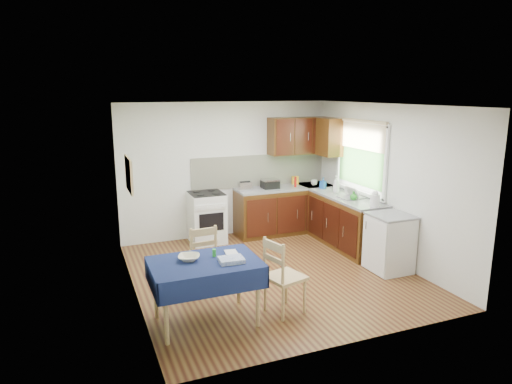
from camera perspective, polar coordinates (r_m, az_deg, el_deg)
name	(u,v)px	position (r m, az deg, el deg)	size (l,w,h in m)	color
floor	(272,273)	(6.99, 2.02, -10.12)	(4.20, 4.20, 0.00)	#431F12
ceiling	(273,105)	(6.45, 2.20, 10.82)	(4.00, 4.20, 0.02)	silver
wall_back	(227,170)	(8.54, -3.61, 2.79)	(4.00, 0.02, 2.50)	silver
wall_front	(355,234)	(4.83, 12.27, -5.14)	(4.00, 0.02, 2.50)	silver
wall_left	(131,205)	(6.10, -15.34, -1.60)	(0.02, 4.20, 2.50)	silver
wall_right	(386,182)	(7.63, 15.98, 1.15)	(0.02, 4.20, 2.50)	silver
base_cabinets	(312,216)	(8.49, 7.01, -3.00)	(1.90, 2.30, 0.86)	#341E09
worktop_back	(285,188)	(8.72, 3.61, 0.52)	(1.90, 0.60, 0.04)	gray
worktop_right	(347,198)	(8.05, 11.32, -0.72)	(0.60, 1.70, 0.04)	gray
worktop_corner	(315,185)	(9.01, 7.35, 0.84)	(0.60, 0.60, 0.04)	gray
splashback	(260,170)	(8.75, 0.47, 2.73)	(2.70, 0.02, 0.60)	#ECE8C8
upper_cabinets	(308,136)	(8.78, 6.52, 6.96)	(1.20, 0.85, 0.70)	#341E09
stove	(207,217)	(8.29, -6.17, -3.16)	(0.60, 0.61, 0.92)	silver
window	(361,152)	(8.10, 12.97, 4.84)	(0.04, 1.48, 1.26)	#2B5623
fridge	(390,243)	(7.23, 16.36, -6.12)	(0.58, 0.60, 0.89)	silver
corkboard	(129,175)	(6.32, -15.58, 2.11)	(0.04, 0.62, 0.47)	#A48352
dining_table	(205,270)	(5.41, -6.38, -9.65)	(1.26, 0.85, 0.76)	#101843
chair_far	(201,256)	(6.30, -6.92, -7.94)	(0.45, 0.45, 0.95)	#A48352
chair_near	(282,274)	(5.65, 3.27, -10.19)	(0.52, 0.52, 0.97)	#A48352
toaster	(245,186)	(8.33, -1.39, 0.71)	(0.24, 0.15, 0.18)	#B7B7BC
sandwich_press	(270,184)	(8.57, 1.77, 1.06)	(0.30, 0.26, 0.18)	black
sauce_bottle	(295,182)	(8.69, 4.95, 1.25)	(0.04, 0.04, 0.20)	#B2100E
yellow_packet	(295,180)	(8.97, 4.92, 1.48)	(0.12, 0.08, 0.15)	yellow
dish_rack	(351,197)	(7.96, 11.84, -0.57)	(0.40, 0.31, 0.19)	gray
kettle	(375,200)	(7.43, 14.64, -0.92)	(0.15, 0.15, 0.26)	silver
cup	(314,183)	(8.91, 7.28, 1.18)	(0.13, 0.13, 0.10)	silver
soap_bottle_a	(336,184)	(8.30, 10.00, 0.96)	(0.12, 0.12, 0.31)	silver
soap_bottle_b	(323,183)	(8.62, 8.37, 1.11)	(0.09, 0.10, 0.21)	#1B4FA2
soap_bottle_c	(354,196)	(7.80, 12.10, -0.45)	(0.12, 0.12, 0.15)	#288724
plate_bowl	(189,258)	(5.42, -8.38, -8.13)	(0.25, 0.25, 0.06)	beige
book	(225,253)	(5.58, -3.86, -7.64)	(0.15, 0.20, 0.02)	white
spice_jar	(214,253)	(5.49, -5.25, -7.58)	(0.04, 0.04, 0.09)	green
tea_towel	(231,260)	(5.32, -3.11, -8.47)	(0.28, 0.22, 0.05)	navy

